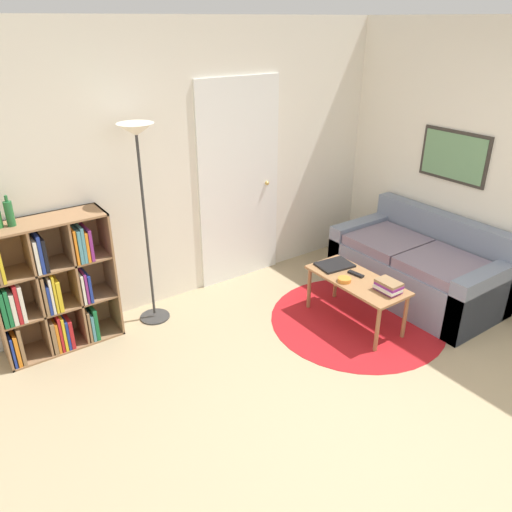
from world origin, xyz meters
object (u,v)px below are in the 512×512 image
Objects in this scene: floor_lamp at (139,161)px; bottle_right at (9,213)px; coffee_table at (356,284)px; couch at (420,268)px; bookshelf at (50,288)px; bowl at (344,280)px; laptop at (335,265)px.

bottle_right is (-1.03, 0.08, -0.26)m from floor_lamp.
bottle_right is at bearing 154.27° from coffee_table.
couch is 1.72× the size of coffee_table.
bookshelf is 2.51m from bowl.
floor_lamp is at bearing -4.31° from bottle_right.
floor_lamp is 1.06m from bottle_right.
floor_lamp reaches higher than laptop.
couch is at bearing -18.76° from laptop.
coffee_table is 0.15m from bowl.
couch is at bearing -1.51° from bowl.
couch is 4.64× the size of laptop.
floor_lamp is 2.01m from laptop.
couch is 0.92m from coffee_table.
floor_lamp is 1.91× the size of coffee_table.
bowl is (-0.13, 0.03, 0.07)m from coffee_table.
couch reaches higher than bowl.
bookshelf reaches higher than coffee_table.
bottle_right is (-0.17, 0.01, 0.69)m from bookshelf.
bookshelf is 2.64m from coffee_table.
coffee_table is 3.96× the size of bottle_right.
couch is at bearing -25.18° from floor_lamp.
laptop reaches higher than coffee_table.
bottle_right is (-3.43, 1.21, 0.96)m from couch.
bowl reaches higher than coffee_table.
couch is at bearing -20.23° from bookshelf.
bookshelf is 3.28× the size of laptop.
floor_lamp is 2.92m from couch.
bookshelf is 0.63× the size of floor_lamp.
coffee_table is at bearing -25.73° from bottle_right.
bowl is 2.78m from bottle_right.
coffee_table is 0.32m from laptop.
bowl is (-1.05, 0.03, 0.18)m from couch.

